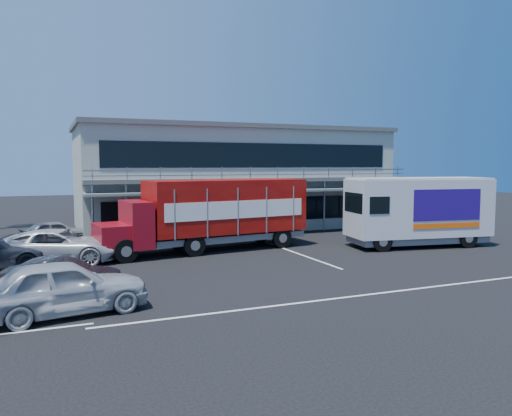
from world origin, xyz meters
name	(u,v)px	position (x,y,z in m)	size (l,w,h in m)	color
ground	(282,265)	(0.00, 0.00, 0.00)	(120.00, 120.00, 0.00)	black
building	(232,177)	(3.00, 14.94, 3.66)	(22.40, 12.00, 7.30)	#989D8F
red_truck	(213,212)	(-1.69, 4.91, 2.08)	(11.44, 3.90, 3.78)	maroon
white_van	(418,210)	(9.33, 1.75, 2.05)	(8.23, 3.90, 3.86)	silver
parked_car_a	(63,287)	(-9.50, -4.35, 0.86)	(2.03, 5.04, 1.72)	#A8ABAF
parked_car_b	(62,277)	(-9.50, -1.97, 0.67)	(1.42, 4.06, 1.34)	black
parked_car_c	(58,246)	(-9.50, 4.40, 0.79)	(2.62, 5.67, 1.58)	#BCBDBE
parked_car_e	(55,232)	(-9.50, 10.80, 0.67)	(1.58, 3.94, 1.34)	gray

